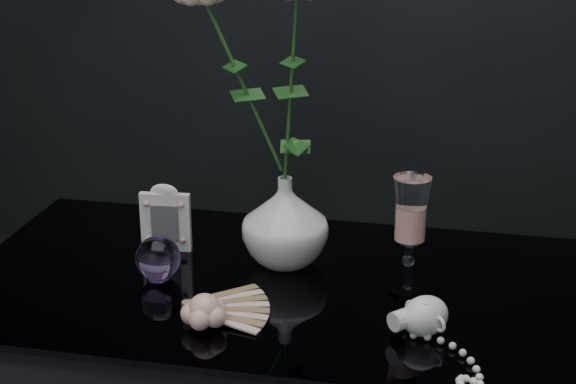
% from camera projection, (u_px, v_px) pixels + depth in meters
% --- Properties ---
extents(vase, '(0.17, 0.17, 0.16)m').
position_uv_depth(vase, '(285.00, 221.00, 1.53)').
color(vase, white).
rests_on(vase, table).
extents(wine_glass, '(0.07, 0.07, 0.20)m').
position_uv_depth(wine_glass, '(410.00, 236.00, 1.42)').
color(wine_glass, white).
rests_on(wine_glass, table).
extents(picture_frame, '(0.10, 0.08, 0.13)m').
position_uv_depth(picture_frame, '(166.00, 217.00, 1.59)').
color(picture_frame, white).
rests_on(picture_frame, table).
extents(paperweight, '(0.10, 0.10, 0.08)m').
position_uv_depth(paperweight, '(158.00, 258.00, 1.49)').
color(paperweight, '#B886DA').
rests_on(paperweight, table).
extents(paper_fan, '(0.29, 0.24, 0.03)m').
position_uv_depth(paper_fan, '(187.00, 307.00, 1.37)').
color(paper_fan, beige).
rests_on(paper_fan, table).
extents(loose_rose, '(0.17, 0.19, 0.05)m').
position_uv_depth(loose_rose, '(205.00, 311.00, 1.34)').
color(loose_rose, '#FFB5A4').
rests_on(loose_rose, table).
extents(pearl_jar, '(0.30, 0.31, 0.06)m').
position_uv_depth(pearl_jar, '(425.00, 314.00, 1.31)').
color(pearl_jar, white).
rests_on(pearl_jar, table).
extents(roses, '(0.25, 0.12, 0.43)m').
position_uv_depth(roses, '(263.00, 60.00, 1.44)').
color(roses, '#FFC8A8').
rests_on(roses, vase).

